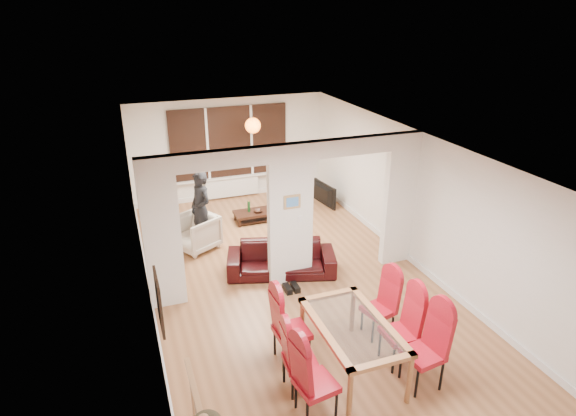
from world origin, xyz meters
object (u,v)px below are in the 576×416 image
dining_chair_la (316,379)px  dining_chair_lb (300,356)px  dining_chair_ra (424,349)px  dining_chair_rb (400,329)px  dining_table (351,347)px  person (201,209)px  dining_chair_lc (292,326)px  bottle (249,206)px  armchair (195,232)px  coffee_table (257,216)px  bowl (258,211)px  dining_chair_rc (378,306)px  television (321,194)px  sofa (281,259)px

dining_chair_la → dining_chair_lb: size_ratio=1.12×
dining_chair_ra → dining_chair_rb: 0.48m
dining_table → person: person is taller
dining_chair_lc → dining_chair_rb: 1.50m
dining_chair_lb → dining_chair_lc: 0.56m
dining_chair_lc → dining_chair_rb: dining_chair_lc is taller
bottle → dining_chair_la: bearing=-97.9°
dining_chair_la → armchair: (-0.60, 4.94, -0.20)m
coffee_table → bottle: size_ratio=3.90×
armchair → bowl: armchair is taller
dining_chair_la → person: person is taller
dining_chair_ra → dining_chair_rc: bearing=82.8°
dining_chair_lb → dining_chair_rc: bearing=27.9°
dining_table → dining_chair_rc: bearing=38.0°
dining_chair_la → television: (2.81, 6.24, -0.29)m
dining_chair_la → dining_chair_lc: size_ratio=0.99×
sofa → bowl: (0.26, 2.40, -0.03)m
dining_chair_lb → coffee_table: 5.47m
dining_chair_rc → coffee_table: 4.76m
dining_chair_la → dining_chair_lc: dining_chair_lc is taller
dining_chair_la → dining_chair_rc: 1.89m
person → bottle: person is taller
bottle → bowl: (0.19, -0.10, -0.11)m
dining_table → armchair: dining_table is taller
dining_chair_lb → television: 6.40m
sofa → dining_chair_la: bearing=-85.8°
armchair → coffee_table: size_ratio=0.77×
armchair → person: person is taller
dining_table → dining_chair_rc: dining_chair_rc is taller
dining_chair_lb → armchair: (-0.59, 4.44, -0.14)m
dining_chair_rb → armchair: bearing=114.7°
bowl → dining_chair_la: bearing=-99.8°
person → coffee_table: 1.77m
dining_chair_rb → dining_chair_lc: bearing=158.2°
sofa → dining_chair_rc: bearing=-54.6°
dining_table → sofa: (-0.03, 2.83, -0.09)m
dining_table → sofa: 2.83m
dining_chair_rc → person: 4.38m
sofa → coffee_table: 2.48m
dining_chair_ra → person: 5.41m
dining_chair_ra → bowl: bearing=87.2°
dining_chair_rb → dining_chair_rc: (0.04, 0.65, -0.04)m
dining_chair_lb → dining_chair_ra: bearing=-12.7°
bottle → coffee_table: bearing=-13.9°
dining_table → sofa: bearing=90.6°
dining_chair_rb → television: size_ratio=1.15×
coffee_table → armchair: bearing=-150.0°
dining_chair_lb → coffee_table: dining_chair_lb is taller
dining_chair_lc → bowl: bearing=76.4°
person → dining_chair_lb: bearing=-15.6°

